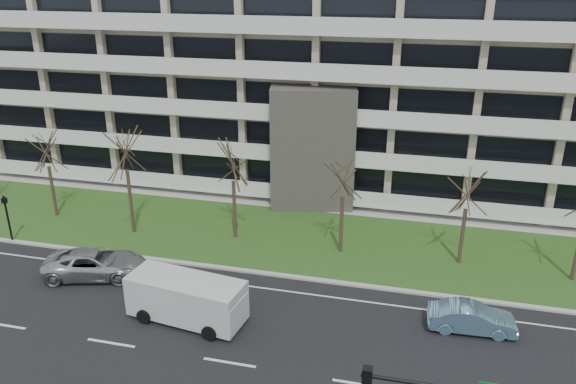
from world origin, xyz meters
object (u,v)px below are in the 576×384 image
(white_van, at_px, (188,296))
(pedestrian_signal, at_px, (7,213))
(silver_pickup, at_px, (95,264))
(blue_sedan, at_px, (472,318))

(white_van, xyz_separation_m, pedestrian_signal, (-14.77, 5.37, 0.68))
(white_van, bearing_deg, silver_pickup, 166.27)
(blue_sedan, bearing_deg, silver_pickup, 86.01)
(silver_pickup, distance_m, pedestrian_signal, 8.27)
(silver_pickup, xyz_separation_m, blue_sedan, (20.93, -0.29, -0.10))
(blue_sedan, xyz_separation_m, pedestrian_signal, (-28.67, 2.88, 1.37))
(blue_sedan, height_order, pedestrian_signal, pedestrian_signal)
(silver_pickup, xyz_separation_m, pedestrian_signal, (-7.75, 2.59, 1.27))
(silver_pickup, relative_size, blue_sedan, 1.35)
(pedestrian_signal, bearing_deg, blue_sedan, -21.16)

